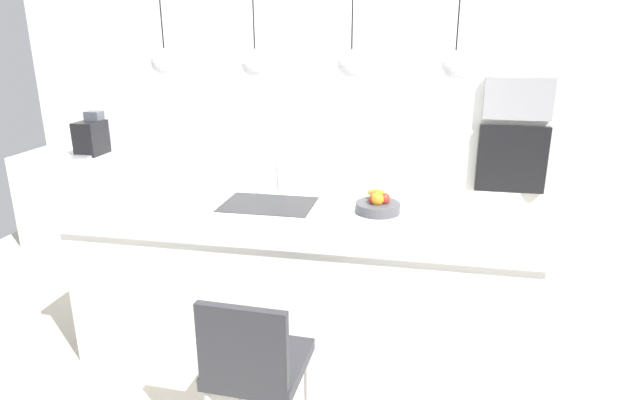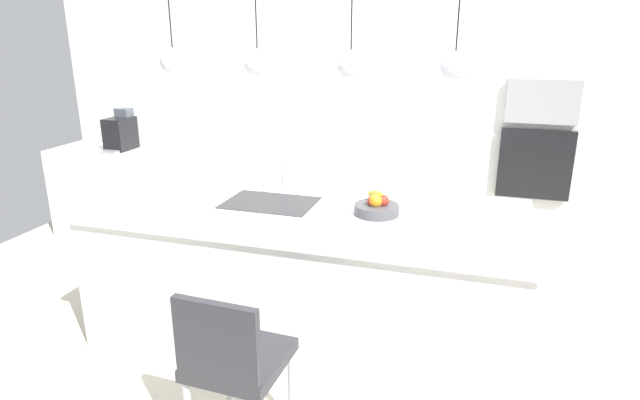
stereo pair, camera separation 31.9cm
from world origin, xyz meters
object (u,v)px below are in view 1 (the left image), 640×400
fruit_bowl (378,204)px  oven (512,159)px  microwave (518,99)px  chair_near (255,364)px  coffee_machine (91,137)px

fruit_bowl → oven: bearing=58.7°
microwave → oven: 0.50m
oven → microwave: bearing=0.0°
microwave → chair_near: (-1.42, -2.61, -0.91)m
oven → fruit_bowl: bearing=-121.3°
microwave → oven: (0.00, 0.00, -0.50)m
coffee_machine → oven: (3.69, 0.30, -0.10)m
oven → chair_near: 2.99m
fruit_bowl → coffee_machine: size_ratio=0.69×
coffee_machine → fruit_bowl: bearing=-25.5°
oven → chair_near: size_ratio=0.64×
fruit_bowl → coffee_machine: (-2.72, 1.30, 0.05)m
fruit_bowl → coffee_machine: 3.01m
coffee_machine → oven: bearing=4.6°
fruit_bowl → oven: 1.87m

